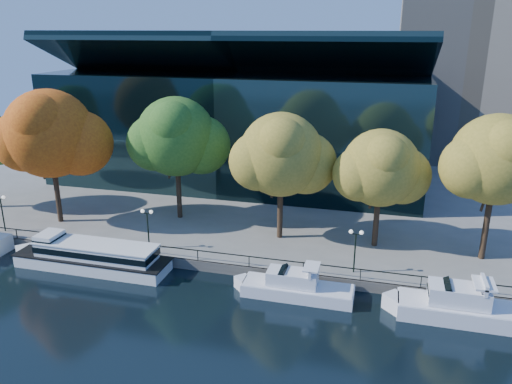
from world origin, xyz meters
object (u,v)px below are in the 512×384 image
(tree_3, at_px, (282,157))
(lamp_0, at_px, (1,205))
(cruiser_near, at_px, (293,286))
(tree_4, at_px, (382,170))
(cruiser_far, at_px, (457,306))
(tree_5, at_px, (498,162))
(lamp_2, at_px, (356,241))
(tree_1, at_px, (51,136))
(lamp_1, at_px, (147,220))
(tree_2, at_px, (177,138))
(tour_boat, at_px, (88,255))

(tree_3, xyz_separation_m, lamp_0, (-28.97, -5.91, -5.67))
(cruiser_near, xyz_separation_m, tree_4, (6.49, 10.16, 7.93))
(cruiser_far, xyz_separation_m, tree_5, (3.36, 9.88, 9.28))
(cruiser_far, relative_size, lamp_0, 2.77)
(lamp_2, bearing_deg, lamp_0, 180.00)
(tree_1, xyz_separation_m, tree_5, (44.31, 1.94, -0.35))
(tree_1, distance_m, lamp_1, 14.98)
(cruiser_near, xyz_separation_m, tree_3, (-3.11, 9.73, 8.71))
(tree_1, height_order, lamp_2, tree_1)
(cruiser_near, relative_size, lamp_2, 2.58)
(tree_2, height_order, lamp_2, tree_2)
(tour_boat, distance_m, lamp_1, 6.34)
(tree_4, bearing_deg, cruiser_near, -122.58)
(cruiser_near, distance_m, lamp_0, 32.45)
(tree_2, bearing_deg, tree_3, -12.37)
(lamp_2, bearing_deg, cruiser_far, -25.65)
(cruiser_far, relative_size, lamp_1, 2.77)
(tour_boat, xyz_separation_m, lamp_1, (4.53, 3.56, 2.66))
(tree_1, distance_m, tree_5, 44.35)
(lamp_0, bearing_deg, cruiser_far, -5.03)
(tree_5, xyz_separation_m, lamp_0, (-48.48, -5.91, -6.46))
(tour_boat, xyz_separation_m, cruiser_far, (32.74, -0.41, -0.17))
(cruiser_far, relative_size, tree_4, 0.95)
(tree_2, distance_m, lamp_0, 19.76)
(cruiser_near, bearing_deg, tour_boat, 179.25)
(cruiser_near, bearing_deg, tree_1, 164.41)
(tree_1, bearing_deg, lamp_0, -136.43)
(tree_2, height_order, lamp_0, tree_2)
(cruiser_far, height_order, tree_4, tree_4)
(lamp_2, bearing_deg, tour_boat, -171.72)
(tour_boat, relative_size, tree_2, 1.19)
(tree_3, relative_size, lamp_2, 3.23)
(tree_2, distance_m, lamp_2, 22.82)
(lamp_2, bearing_deg, lamp_1, 180.00)
(tree_4, relative_size, lamp_2, 2.92)
(tree_4, bearing_deg, tree_1, -176.06)
(tree_1, height_order, lamp_1, tree_1)
(tour_boat, xyz_separation_m, lamp_0, (-12.38, 3.56, 2.66))
(cruiser_far, bearing_deg, lamp_2, 154.35)
(tree_4, relative_size, lamp_0, 2.92)
(cruiser_near, xyz_separation_m, lamp_1, (-15.17, 3.82, 3.04))
(tree_3, height_order, tree_4, tree_3)
(cruiser_near, xyz_separation_m, lamp_2, (4.77, 3.82, 3.04))
(cruiser_far, bearing_deg, lamp_1, 171.99)
(lamp_0, xyz_separation_m, lamp_1, (16.91, 0.00, 0.00))
(cruiser_far, height_order, lamp_2, lamp_2)
(tree_2, relative_size, tree_5, 1.01)
(cruiser_far, xyz_separation_m, tree_4, (-6.55, 10.31, 7.71))
(tree_3, distance_m, tree_4, 9.64)
(tree_5, bearing_deg, tree_3, -179.99)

